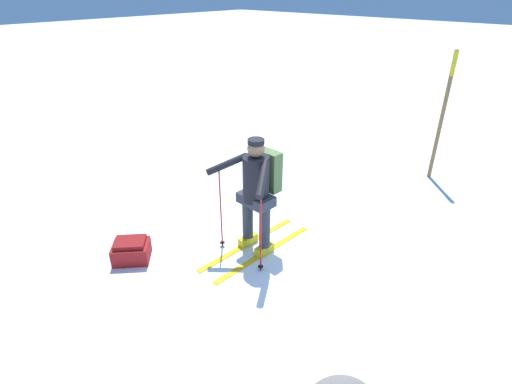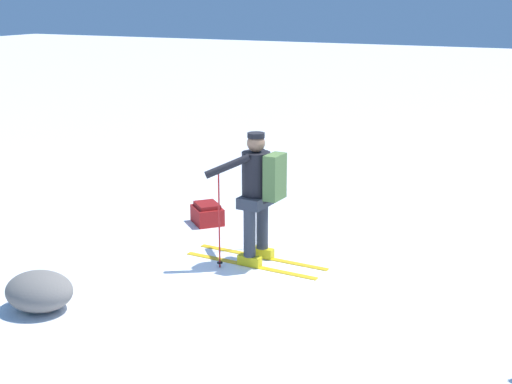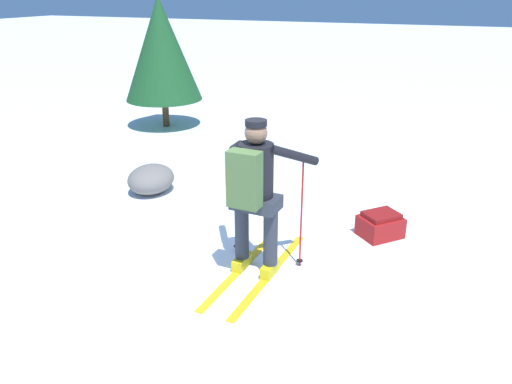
{
  "view_description": "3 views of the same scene",
  "coord_description": "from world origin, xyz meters",
  "views": [
    {
      "loc": [
        3.44,
        2.5,
        3.38
      ],
      "look_at": [
        -0.01,
        -0.65,
        0.91
      ],
      "focal_mm": 28.0,
      "sensor_mm": 36.0,
      "label": 1
    },
    {
      "loc": [
        -3.72,
        6.94,
        3.27
      ],
      "look_at": [
        -0.01,
        -0.65,
        0.91
      ],
      "focal_mm": 50.0,
      "sensor_mm": 36.0,
      "label": 2
    },
    {
      "loc": [
        -4.29,
        -2.42,
        2.82
      ],
      "look_at": [
        -0.01,
        -0.65,
        0.91
      ],
      "focal_mm": 35.0,
      "sensor_mm": 36.0,
      "label": 3
    }
  ],
  "objects": [
    {
      "name": "ground_plane",
      "position": [
        0.0,
        0.0,
        0.0
      ],
      "size": [
        80.0,
        80.0,
        0.0
      ],
      "primitive_type": "plane",
      "color": "white"
    },
    {
      "name": "skier",
      "position": [
        -0.04,
        -0.65,
        0.96
      ],
      "size": [
        1.85,
        1.04,
        1.66
      ],
      "color": "gold",
      "rests_on": "ground_plane"
    },
    {
      "name": "dropped_backpack",
      "position": [
        1.32,
        -1.73,
        0.15
      ],
      "size": [
        0.61,
        0.61,
        0.31
      ],
      "color": "maroon",
      "rests_on": "ground_plane"
    },
    {
      "name": "rock_boulder",
      "position": [
        1.46,
        1.64,
        0.21
      ],
      "size": [
        0.76,
        0.64,
        0.42
      ],
      "primitive_type": "ellipsoid",
      "color": "slate",
      "rests_on": "ground_plane"
    },
    {
      "name": "pine_tree",
      "position": [
        4.82,
        3.48,
        1.64
      ],
      "size": [
        1.61,
        1.61,
        2.69
      ],
      "color": "#4C331E",
      "rests_on": "ground_plane"
    }
  ]
}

